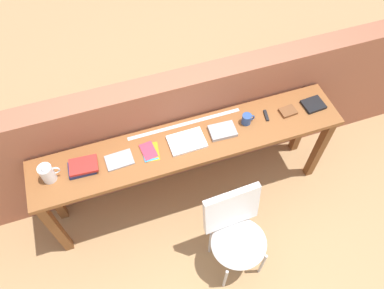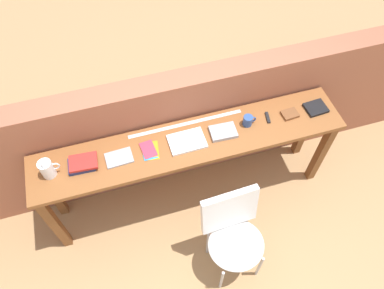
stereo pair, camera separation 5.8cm
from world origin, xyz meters
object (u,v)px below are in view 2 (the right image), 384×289
(chair_white_moulded, at_px, (234,233))
(book_stack_leftmost, at_px, (82,164))
(multitool_folded, at_px, (268,118))
(leather_journal_brown, at_px, (290,114))
(pitcher_white, at_px, (47,169))
(mug, at_px, (248,121))
(magazine_cycling, at_px, (119,158))
(book_repair_rightmost, at_px, (316,108))
(pamphlet_pile_colourful, at_px, (150,150))
(book_open_centre, at_px, (187,141))

(chair_white_moulded, xyz_separation_m, book_stack_leftmost, (-0.97, 0.69, 0.38))
(book_stack_leftmost, relative_size, multitool_folded, 2.06)
(chair_white_moulded, relative_size, leather_journal_brown, 6.86)
(pitcher_white, height_order, book_stack_leftmost, pitcher_white)
(chair_white_moulded, relative_size, book_stack_leftmost, 3.94)
(chair_white_moulded, bearing_deg, mug, 64.11)
(book_stack_leftmost, height_order, magazine_cycling, book_stack_leftmost)
(multitool_folded, relative_size, book_repair_rightmost, 0.64)
(pitcher_white, distance_m, multitool_folded, 1.74)
(chair_white_moulded, xyz_separation_m, pamphlet_pile_colourful, (-0.46, 0.68, 0.36))
(pamphlet_pile_colourful, xyz_separation_m, book_open_centre, (0.29, -0.01, 0.00))
(pamphlet_pile_colourful, bearing_deg, leather_journal_brown, 0.69)
(leather_journal_brown, bearing_deg, magazine_cycling, 176.34)
(mug, xyz_separation_m, multitool_folded, (0.18, 0.01, -0.04))
(chair_white_moulded, height_order, book_open_centre, book_open_centre)
(pamphlet_pile_colourful, relative_size, mug, 1.70)
(magazine_cycling, distance_m, book_open_centre, 0.53)
(book_open_centre, bearing_deg, multitool_folded, 2.45)
(pitcher_white, xyz_separation_m, mug, (1.56, 0.02, -0.03))
(magazine_cycling, bearing_deg, book_open_centre, -2.75)
(leather_journal_brown, bearing_deg, book_open_centre, 176.93)
(book_open_centre, distance_m, leather_journal_brown, 0.88)
(chair_white_moulded, xyz_separation_m, pitcher_white, (-1.21, 0.69, 0.43))
(pitcher_white, distance_m, magazine_cycling, 0.51)
(multitool_folded, xyz_separation_m, book_repair_rightmost, (0.42, -0.02, 0.00))
(pitcher_white, relative_size, pamphlet_pile_colourful, 0.98)
(pitcher_white, bearing_deg, book_repair_rightmost, 0.15)
(mug, bearing_deg, multitool_folded, 2.88)
(pitcher_white, distance_m, book_open_centre, 1.04)
(mug, distance_m, multitool_folded, 0.18)
(pitcher_white, relative_size, leather_journal_brown, 1.41)
(magazine_cycling, xyz_separation_m, leather_journal_brown, (1.41, 0.02, 0.00))
(pitcher_white, bearing_deg, book_stack_leftmost, 0.98)
(mug, height_order, leather_journal_brown, mug)
(pamphlet_pile_colourful, relative_size, book_repair_rightmost, 1.09)
(pitcher_white, distance_m, leather_journal_brown, 1.92)
(multitool_folded, bearing_deg, book_open_centre, -176.73)
(pamphlet_pile_colourful, height_order, multitool_folded, multitool_folded)
(pitcher_white, distance_m, pamphlet_pile_colourful, 0.75)
(magazine_cycling, distance_m, multitool_folded, 1.23)
(chair_white_moulded, bearing_deg, pamphlet_pile_colourful, 123.99)
(pamphlet_pile_colourful, distance_m, mug, 0.81)
(pitcher_white, distance_m, book_repair_rightmost, 2.16)
(pitcher_white, height_order, book_repair_rightmost, pitcher_white)
(chair_white_moulded, distance_m, pamphlet_pile_colourful, 0.90)
(book_open_centre, height_order, mug, mug)
(book_stack_leftmost, distance_m, book_repair_rightmost, 1.92)
(chair_white_moulded, distance_m, mug, 0.88)
(mug, height_order, book_repair_rightmost, mug)
(book_stack_leftmost, xyz_separation_m, leather_journal_brown, (1.68, 0.00, -0.02))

